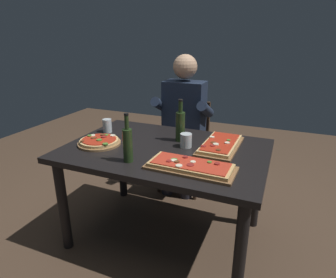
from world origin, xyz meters
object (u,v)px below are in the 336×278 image
object	(u,v)px
oil_bottle_amber	(180,125)
tumbler_near_camera	(107,126)
pizza_round_far	(99,142)
pizza_rectangular_left	(220,145)
seated_diner	(183,119)
wine_bottle_dark	(128,144)
tumbler_far_side	(186,141)
diner_chair	(186,140)
dining_table	(165,160)
pizza_rectangular_front	(190,166)

from	to	relation	value
oil_bottle_amber	tumbler_near_camera	xyz separation A→B (m)	(-0.62, -0.04, -0.07)
pizza_round_far	pizza_rectangular_left	bearing A→B (deg)	18.72
tumbler_near_camera	seated_diner	world-z (taller)	seated_diner
wine_bottle_dark	tumbler_near_camera	world-z (taller)	wine_bottle_dark
pizza_rectangular_left	tumbler_far_side	bearing A→B (deg)	-159.24
tumbler_far_side	seated_diner	size ratio (longest dim) A/B	0.07
oil_bottle_amber	diner_chair	xyz separation A→B (m)	(-0.18, 0.68, -0.38)
dining_table	pizza_rectangular_left	xyz separation A→B (m)	(0.36, 0.16, 0.11)
dining_table	wine_bottle_dark	size ratio (longest dim) A/B	4.49
pizza_rectangular_front	pizza_round_far	size ratio (longest dim) A/B	1.74
tumbler_near_camera	wine_bottle_dark	bearing A→B (deg)	-44.37
pizza_rectangular_left	tumbler_far_side	distance (m)	0.24
seated_diner	wine_bottle_dark	bearing A→B (deg)	-89.29
pizza_round_far	seated_diner	distance (m)	0.92
pizza_rectangular_front	seated_diner	distance (m)	1.07
dining_table	tumbler_far_side	distance (m)	0.20
seated_diner	pizza_rectangular_left	bearing A→B (deg)	-49.42
dining_table	tumbler_near_camera	size ratio (longest dim) A/B	12.89
dining_table	oil_bottle_amber	bearing A→B (deg)	75.80
pizza_rectangular_left	seated_diner	distance (m)	0.76
pizza_rectangular_front	pizza_round_far	xyz separation A→B (m)	(-0.74, 0.14, 0.00)
pizza_rectangular_left	pizza_round_far	size ratio (longest dim) A/B	1.59
pizza_rectangular_front	diner_chair	xyz separation A→B (m)	(-0.41, 1.11, -0.27)
dining_table	pizza_round_far	distance (m)	0.50
diner_chair	seated_diner	world-z (taller)	seated_diner
pizza_rectangular_left	seated_diner	world-z (taller)	seated_diner
pizza_round_far	seated_diner	size ratio (longest dim) A/B	0.23
pizza_rectangular_front	pizza_rectangular_left	distance (m)	0.43
pizza_rectangular_front	tumbler_far_side	xyz separation A→B (m)	(-0.14, 0.33, 0.02)
seated_diner	pizza_rectangular_front	bearing A→B (deg)	-67.58
dining_table	tumbler_near_camera	bearing A→B (deg)	166.16
pizza_rectangular_left	tumbler_near_camera	distance (m)	0.93
oil_bottle_amber	seated_diner	world-z (taller)	seated_diner
diner_chair	dining_table	bearing A→B (deg)	-80.90
tumbler_near_camera	diner_chair	xyz separation A→B (m)	(0.44, 0.71, -0.31)
dining_table	tumbler_far_side	bearing A→B (deg)	30.37
dining_table	tumbler_far_side	xyz separation A→B (m)	(0.13, 0.07, 0.14)
wine_bottle_dark	tumbler_far_side	distance (m)	0.46
dining_table	pizza_rectangular_front	xyz separation A→B (m)	(0.27, -0.26, 0.12)
diner_chair	tumbler_near_camera	bearing A→B (deg)	-121.50
dining_table	pizza_rectangular_front	size ratio (longest dim) A/B	2.61
tumbler_far_side	pizza_rectangular_left	bearing A→B (deg)	20.76
tumbler_far_side	seated_diner	world-z (taller)	seated_diner
tumbler_near_camera	diner_chair	distance (m)	0.89
dining_table	wine_bottle_dark	bearing A→B (deg)	-112.56
wine_bottle_dark	seated_diner	world-z (taller)	seated_diner
pizza_rectangular_left	dining_table	bearing A→B (deg)	-155.61
wine_bottle_dark	oil_bottle_amber	size ratio (longest dim) A/B	0.99
dining_table	pizza_rectangular_front	world-z (taller)	pizza_rectangular_front
oil_bottle_amber	seated_diner	xyz separation A→B (m)	(-0.18, 0.56, -0.12)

